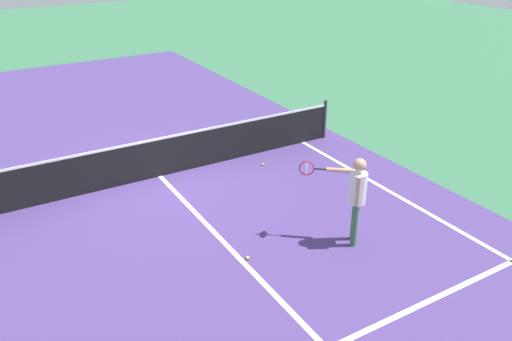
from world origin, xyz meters
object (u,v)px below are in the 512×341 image
Objects in this scene: net at (158,157)px; tennis_ball_mid_court at (248,258)px; tennis_ball_near_net at (263,164)px; player_near at (356,191)px.

tennis_ball_mid_court is at bearing -88.40° from net.
tennis_ball_near_net is at bearing -17.03° from net.
net is at bearing 91.60° from tennis_ball_mid_court.
tennis_ball_mid_court is (-2.29, -3.22, 0.00)m from tennis_ball_near_net.
tennis_ball_near_net and tennis_ball_mid_court have the same top height.
tennis_ball_near_net is 1.00× the size of tennis_ball_mid_court.
player_near reaches higher than tennis_ball_near_net.
tennis_ball_mid_court is at bearing 165.75° from player_near.
net is 3.99m from tennis_ball_mid_court.
tennis_ball_near_net is at bearing 84.78° from player_near.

